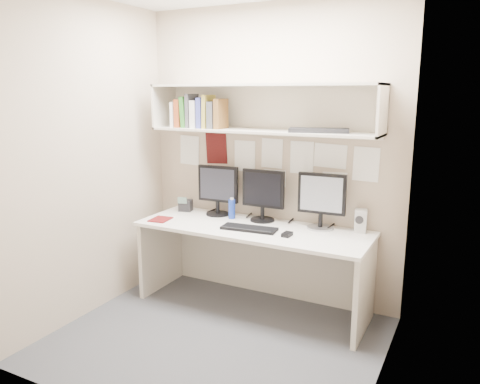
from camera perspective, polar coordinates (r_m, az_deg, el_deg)
The scene contains 19 objects.
floor at distance 3.75m, azimuth -3.02°, elevation -17.56°, with size 2.40×2.00×0.01m, color #414146.
wall_back at distance 4.19m, azimuth 3.70°, elevation 4.48°, with size 2.40×0.02×2.60m, color tan.
wall_front at distance 2.51m, azimuth -14.90°, elevation -1.04°, with size 2.40×0.02×2.60m, color tan.
wall_left at distance 4.04m, azimuth -18.14°, elevation 3.63°, with size 0.02×2.00×2.60m, color tan.
wall_right at distance 2.90m, azimuth 17.68°, elevation 0.51°, with size 0.02×2.00×2.60m, color tan.
desk at distance 4.11m, azimuth 1.54°, elevation -9.12°, with size 2.00×0.70×0.73m.
overhead_hutch at distance 4.02m, azimuth 2.97°, elevation 10.19°, with size 2.00×0.38×0.40m.
pinned_papers at distance 4.19m, azimuth 3.66°, elevation 3.79°, with size 1.92×0.01×0.48m, color white, non-canonical shape.
monitor_left at distance 4.33m, azimuth -2.70°, elevation 0.46°, with size 0.40×0.22×0.46m.
monitor_center at distance 4.13m, azimuth 2.83°, elevation -0.14°, with size 0.39×0.22×0.46m.
monitor_right at distance 3.94m, azimuth 9.91°, elevation -0.81°, with size 0.40×0.22×0.47m.
keyboard at distance 3.90m, azimuth 1.12°, elevation -4.47°, with size 0.46×0.16×0.02m, color black.
mouse at distance 3.75m, azimuth 5.76°, elevation -5.16°, with size 0.06×0.10×0.03m, color black.
speaker at distance 3.94m, azimuth 14.49°, elevation -3.41°, with size 0.11×0.11×0.19m.
blue_bottle at distance 4.22m, azimuth -1.01°, elevation -2.05°, with size 0.06×0.06×0.19m.
maroon_notebook at distance 4.26m, azimuth -9.67°, elevation -3.31°, with size 0.16×0.19×0.01m, color #611012.
desk_phone at distance 4.53m, azimuth -6.66°, elevation -1.60°, with size 0.14×0.13×0.14m.
book_stack at distance 4.22m, azimuth -5.01°, elevation 9.55°, with size 0.50×0.18×0.30m.
hutch_tray at distance 3.78m, azimuth 9.59°, elevation 7.43°, with size 0.47×0.18×0.03m, color black.
Camera 1 is at (1.65, -2.81, 1.85)m, focal length 35.00 mm.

